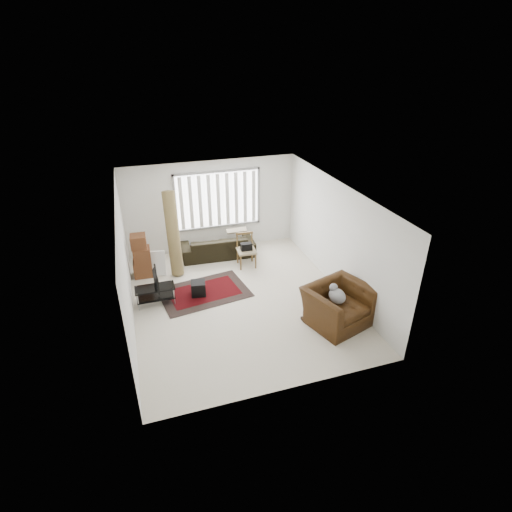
{
  "coord_description": "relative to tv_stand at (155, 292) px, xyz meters",
  "views": [
    {
      "loc": [
        -2.11,
        -7.84,
        5.46
      ],
      "look_at": [
        0.46,
        0.19,
        1.05
      ],
      "focal_mm": 28.0,
      "sensor_mm": 36.0,
      "label": 1
    }
  ],
  "objects": [
    {
      "name": "moving_boxes",
      "position": [
        -0.2,
        1.48,
        0.22
      ],
      "size": [
        0.5,
        0.47,
        1.18
      ],
      "color": "brown",
      "rests_on": "ground"
    },
    {
      "name": "sofa",
      "position": [
        1.98,
        1.97,
        0.07
      ],
      "size": [
        2.16,
        1.03,
        0.81
      ],
      "primitive_type": "imported",
      "rotation": [
        0.0,
        0.0,
        3.08
      ],
      "color": "black",
      "rests_on": "ground"
    },
    {
      "name": "persian_rug",
      "position": [
        1.18,
        0.13,
        -0.32
      ],
      "size": [
        2.33,
        1.73,
        0.02
      ],
      "color": "black",
      "rests_on": "ground"
    },
    {
      "name": "white_flatpack",
      "position": [
        0.13,
        1.41,
        0.01
      ],
      "size": [
        0.56,
        0.32,
        0.68
      ],
      "primitive_type": "cube",
      "rotation": [
        -0.22,
        0.0,
        -0.19
      ],
      "color": "silver",
      "rests_on": "ground"
    },
    {
      "name": "tv",
      "position": [
        0.0,
        -0.0,
        0.34
      ],
      "size": [
        0.1,
        0.74,
        0.43
      ],
      "primitive_type": "imported",
      "rotation": [
        0.0,
        0.0,
        1.57
      ],
      "color": "black",
      "rests_on": "tv_stand"
    },
    {
      "name": "tv_stand",
      "position": [
        0.0,
        0.0,
        0.0
      ],
      "size": [
        0.92,
        0.41,
        0.46
      ],
      "color": "black",
      "rests_on": "ground"
    },
    {
      "name": "armchair",
      "position": [
        3.78,
        -1.96,
        0.17
      ],
      "size": [
        1.65,
        1.53,
        1.0
      ],
      "rotation": [
        0.0,
        0.0,
        0.31
      ],
      "color": "#3A200B",
      "rests_on": "ground"
    },
    {
      "name": "rolled_rug",
      "position": [
        0.68,
        1.42,
        0.8
      ],
      "size": [
        0.34,
        0.74,
        2.26
      ],
      "primitive_type": "cylinder",
      "rotation": [
        -0.18,
        0.0,
        0.0
      ],
      "color": "olive",
      "rests_on": "ground"
    },
    {
      "name": "subwoofer",
      "position": [
        1.03,
        0.07,
        -0.14
      ],
      "size": [
        0.4,
        0.4,
        0.35
      ],
      "primitive_type": "cube",
      "rotation": [
        0.0,
        0.0,
        -0.15
      ],
      "color": "black",
      "rests_on": "persian_rug"
    },
    {
      "name": "room",
      "position": [
        1.98,
        0.03,
        1.43
      ],
      "size": [
        6.0,
        6.02,
        2.71
      ],
      "color": "beige",
      "rests_on": "ground"
    },
    {
      "name": "side_chair",
      "position": [
        2.6,
        1.17,
        0.18
      ],
      "size": [
        0.53,
        0.53,
        0.93
      ],
      "rotation": [
        0.0,
        0.0,
        -0.06
      ],
      "color": "#837455",
      "rests_on": "ground"
    }
  ]
}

